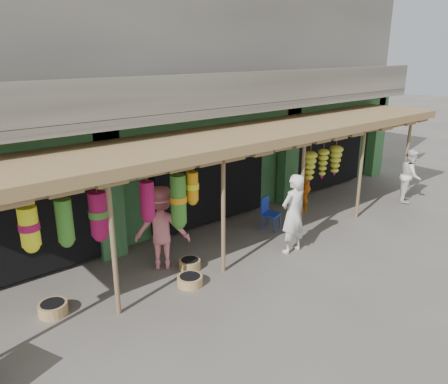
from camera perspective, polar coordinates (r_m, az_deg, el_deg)
ground at (r=10.74m, az=5.42°, el=-7.39°), size 80.00×80.00×0.00m
building at (r=13.61m, az=-9.19°, el=12.65°), size 16.40×6.80×7.00m
awning at (r=10.39m, az=2.16°, el=6.83°), size 14.00×2.70×2.79m
blue_chair at (r=11.75m, az=5.84°, el=-2.50°), size 0.53×0.54×0.88m
basket_left at (r=8.82m, az=-21.44°, el=-14.00°), size 0.62×0.62×0.22m
basket_mid at (r=9.15m, az=-4.46°, el=-11.47°), size 0.62×0.62×0.20m
basket_right at (r=9.77m, az=-4.48°, el=-9.40°), size 0.49×0.49×0.22m
person_front at (r=10.32m, az=9.00°, el=-2.83°), size 0.70×0.46×1.92m
person_right at (r=14.92m, az=23.19°, el=2.00°), size 1.02×0.94×1.69m
person_vendor at (r=13.12m, az=10.51°, el=0.70°), size 0.91×0.86×1.51m
person_shopper at (r=9.57m, az=-8.14°, el=-4.64°), size 1.38×1.31×1.88m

